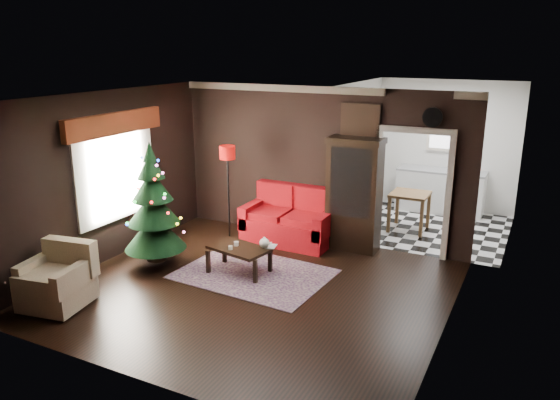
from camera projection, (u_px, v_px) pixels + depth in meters
The scene contains 26 objects.
floor at pixel (253, 289), 7.98m from camera, with size 5.50×5.50×0.00m, color black.
ceiling at pixel (250, 98), 7.20m from camera, with size 5.50×5.50×0.00m, color white.
wall_back at pixel (320, 165), 9.74m from camera, with size 5.50×5.50×0.00m, color black.
wall_front at pixel (129, 260), 5.45m from camera, with size 5.50×5.50×0.00m, color black.
wall_left at pixel (105, 178), 8.78m from camera, with size 5.50×5.50×0.00m, color black.
wall_right at pixel (452, 227), 6.41m from camera, with size 5.50×5.50×0.00m, color black.
doorway at pixel (412, 195), 9.10m from camera, with size 1.10×0.10×2.10m, color beige, non-canonical shape.
left_window at pixel (115, 173), 8.92m from camera, with size 0.05×1.60×1.40m, color white.
valance at pixel (115, 124), 8.66m from camera, with size 0.12×2.10×0.35m, color maroon.
kitchen_floor at pixel (426, 227), 10.68m from camera, with size 3.00×3.00×0.00m, color silver.
kitchen_window at pixel (447, 132), 11.45m from camera, with size 0.70×0.06×0.70m, color white.
rug at pixel (254, 274), 8.51m from camera, with size 2.29×1.67×0.01m, color #5A3A4A.
loveseat at pixel (289, 216), 9.78m from camera, with size 1.70×0.90×1.00m, color maroon, non-canonical shape.
curio_cabinet at pixel (354, 197), 9.34m from camera, with size 0.90×0.45×1.90m, color black, non-canonical shape.
floor_lamp at pixel (228, 195), 9.93m from camera, with size 0.31×0.31×1.83m, color black, non-canonical shape.
christmas_tree at pixel (153, 204), 8.56m from camera, with size 0.99×0.99×1.89m, color black, non-canonical shape.
armchair at pixel (55, 276), 7.34m from camera, with size 0.83×0.83×0.85m, color beige, non-canonical shape.
coffee_table at pixel (239, 260), 8.52m from camera, with size 0.93×0.56×0.42m, color #301D15, non-canonical shape.
teapot at pixel (264, 243), 8.41m from camera, with size 0.18×0.18×0.17m, color white, non-canonical shape.
cup_a at pixel (236, 244), 8.51m from camera, with size 0.08×0.08×0.07m, color silver.
cup_b at pixel (230, 248), 8.36m from camera, with size 0.07×0.07×0.06m, color white.
book at pixel (266, 240), 8.46m from camera, with size 0.15×0.02×0.21m, color #9A7E5C.
wall_clock at pixel (433, 117), 8.58m from camera, with size 0.32×0.32×0.06m, color white.
painting at pixel (360, 121), 9.14m from camera, with size 0.62×0.05×0.52m, color #B68150.
kitchen_counter at pixel (440, 192), 11.59m from camera, with size 1.80×0.60×0.90m, color white.
kitchen_table at pixel (409, 212), 10.45m from camera, with size 0.70×0.70×0.75m, color brown, non-canonical shape.
Camera 1 is at (3.64, -6.34, 3.49)m, focal length 34.54 mm.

